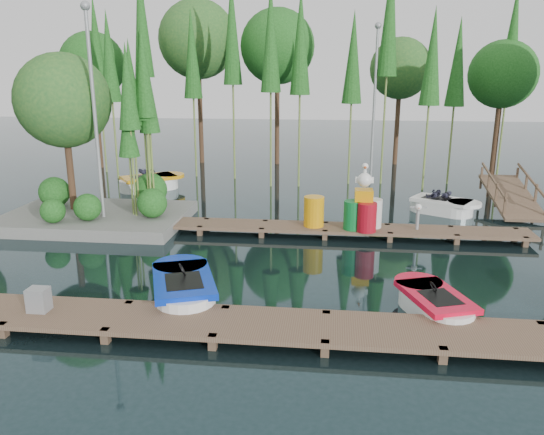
# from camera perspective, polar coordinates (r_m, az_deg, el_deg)

# --- Properties ---
(ground_plane) EXTENTS (90.00, 90.00, 0.00)m
(ground_plane) POSITION_cam_1_polar(r_m,az_deg,el_deg) (15.18, -2.10, -4.45)
(ground_plane) COLOR #1B2F33
(near_dock) EXTENTS (18.00, 1.50, 0.50)m
(near_dock) POSITION_cam_1_polar(r_m,az_deg,el_deg) (11.01, -5.68, -11.24)
(near_dock) COLOR brown
(near_dock) RESTS_ON ground
(far_dock) EXTENTS (15.00, 1.20, 0.50)m
(far_dock) POSITION_cam_1_polar(r_m,az_deg,el_deg) (17.36, 2.40, -1.07)
(far_dock) COLOR brown
(far_dock) RESTS_ON ground
(island) EXTENTS (6.20, 4.20, 6.75)m
(island) POSITION_cam_1_polar(r_m,az_deg,el_deg) (19.45, -19.56, 8.74)
(island) COLOR slate
(island) RESTS_ON ground
(tree_screen) EXTENTS (34.42, 18.53, 10.31)m
(tree_screen) POSITION_cam_1_polar(r_m,az_deg,el_deg) (25.07, -3.27, 17.62)
(tree_screen) COLOR #462D1D
(tree_screen) RESTS_ON ground
(lamp_island) EXTENTS (0.30, 0.30, 7.25)m
(lamp_island) POSITION_cam_1_polar(r_m,az_deg,el_deg) (18.31, -18.65, 11.85)
(lamp_island) COLOR gray
(lamp_island) RESTS_ON ground
(lamp_rear) EXTENTS (0.30, 0.30, 7.25)m
(lamp_rear) POSITION_cam_1_polar(r_m,az_deg,el_deg) (25.18, 11.00, 13.14)
(lamp_rear) COLOR gray
(lamp_rear) RESTS_ON ground
(ramp) EXTENTS (1.50, 3.94, 1.49)m
(ramp) POSITION_cam_1_polar(r_m,az_deg,el_deg) (22.18, 24.33, 2.17)
(ramp) COLOR brown
(ramp) RESTS_ON ground
(boat_blue) EXTENTS (2.24, 3.20, 0.99)m
(boat_blue) POSITION_cam_1_polar(r_m,az_deg,el_deg) (12.54, -9.50, -7.68)
(boat_blue) COLOR white
(boat_blue) RESTS_ON ground
(boat_red) EXTENTS (1.82, 2.63, 0.81)m
(boat_red) POSITION_cam_1_polar(r_m,az_deg,el_deg) (12.28, 17.00, -8.95)
(boat_red) COLOR white
(boat_red) RESTS_ON ground
(boat_yellow_far) EXTENTS (3.17, 2.85, 1.48)m
(boat_yellow_far) POSITION_cam_1_polar(r_m,az_deg,el_deg) (24.52, -12.97, 3.66)
(boat_yellow_far) COLOR white
(boat_yellow_far) RESTS_ON ground
(boat_white_far) EXTENTS (2.87, 2.37, 1.25)m
(boat_white_far) POSITION_cam_1_polar(r_m,az_deg,el_deg) (20.91, 17.86, 1.20)
(boat_white_far) COLOR white
(boat_white_far) RESTS_ON ground
(utility_cabinet) EXTENTS (0.41, 0.35, 0.51)m
(utility_cabinet) POSITION_cam_1_polar(r_m,az_deg,el_deg) (12.24, -23.81, -8.08)
(utility_cabinet) COLOR gray
(utility_cabinet) RESTS_ON near_dock
(yellow_barrel) EXTENTS (0.65, 0.65, 0.98)m
(yellow_barrel) POSITION_cam_1_polar(r_m,az_deg,el_deg) (17.18, 4.53, 0.66)
(yellow_barrel) COLOR orange
(yellow_barrel) RESTS_ON far_dock
(drum_cluster) EXTENTS (1.23, 1.13, 2.12)m
(drum_cluster) POSITION_cam_1_polar(r_m,az_deg,el_deg) (17.01, 9.88, 0.79)
(drum_cluster) COLOR #0C6D2B
(drum_cluster) RESTS_ON far_dock
(seagull_post) EXTENTS (0.52, 0.28, 0.83)m
(seagull_post) POSITION_cam_1_polar(r_m,az_deg,el_deg) (17.37, 15.44, 0.54)
(seagull_post) COLOR gray
(seagull_post) RESTS_ON far_dock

